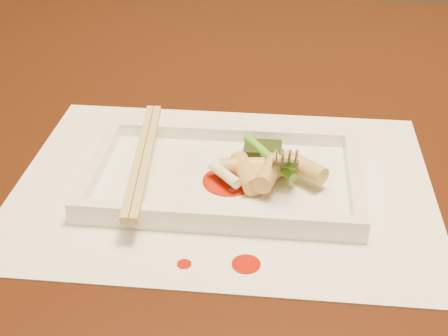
# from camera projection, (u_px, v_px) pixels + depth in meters

# --- Properties ---
(table) EXTENTS (1.40, 0.90, 0.75)m
(table) POSITION_uv_depth(u_px,v_px,m) (161.00, 181.00, 0.79)
(table) COLOR black
(table) RESTS_ON ground
(placemat) EXTENTS (0.40, 0.30, 0.00)m
(placemat) POSITION_uv_depth(u_px,v_px,m) (224.00, 184.00, 0.60)
(placemat) COLOR white
(placemat) RESTS_ON table
(sauce_splatter_a) EXTENTS (0.02, 0.02, 0.00)m
(sauce_splatter_a) POSITION_uv_depth(u_px,v_px,m) (246.00, 264.00, 0.50)
(sauce_splatter_a) COLOR #AB1405
(sauce_splatter_a) RESTS_ON placemat
(sauce_splatter_b) EXTENTS (0.01, 0.01, 0.00)m
(sauce_splatter_b) POSITION_uv_depth(u_px,v_px,m) (184.00, 264.00, 0.50)
(sauce_splatter_b) COLOR #AB1405
(sauce_splatter_b) RESTS_ON placemat
(plate_base) EXTENTS (0.26, 0.16, 0.01)m
(plate_base) POSITION_uv_depth(u_px,v_px,m) (224.00, 180.00, 0.60)
(plate_base) COLOR white
(plate_base) RESTS_ON placemat
(plate_rim_far) EXTENTS (0.26, 0.01, 0.01)m
(plate_rim_far) POSITION_uv_depth(u_px,v_px,m) (231.00, 133.00, 0.66)
(plate_rim_far) COLOR white
(plate_rim_far) RESTS_ON plate_base
(plate_rim_near) EXTENTS (0.26, 0.01, 0.01)m
(plate_rim_near) POSITION_uv_depth(u_px,v_px,m) (215.00, 217.00, 0.53)
(plate_rim_near) COLOR white
(plate_rim_near) RESTS_ON plate_base
(plate_rim_left) EXTENTS (0.01, 0.14, 0.01)m
(plate_rim_left) POSITION_uv_depth(u_px,v_px,m) (98.00, 164.00, 0.61)
(plate_rim_left) COLOR white
(plate_rim_left) RESTS_ON plate_base
(plate_rim_right) EXTENTS (0.01, 0.14, 0.01)m
(plate_rim_right) POSITION_uv_depth(u_px,v_px,m) (355.00, 178.00, 0.59)
(plate_rim_right) COLOR white
(plate_rim_right) RESTS_ON plate_base
(veg_piece) EXTENTS (0.04, 0.03, 0.01)m
(veg_piece) POSITION_uv_depth(u_px,v_px,m) (263.00, 151.00, 0.63)
(veg_piece) COLOR black
(veg_piece) RESTS_ON plate_base
(scallion_white) EXTENTS (0.03, 0.04, 0.01)m
(scallion_white) POSITION_uv_depth(u_px,v_px,m) (225.00, 174.00, 0.58)
(scallion_white) COLOR #EAEACC
(scallion_white) RESTS_ON plate_base
(scallion_green) EXTENTS (0.06, 0.08, 0.01)m
(scallion_green) POSITION_uv_depth(u_px,v_px,m) (269.00, 157.00, 0.61)
(scallion_green) COLOR #3A9618
(scallion_green) RESTS_ON plate_base
(chopstick_a) EXTENTS (0.03, 0.20, 0.01)m
(chopstick_a) POSITION_uv_depth(u_px,v_px,m) (139.00, 157.00, 0.60)
(chopstick_a) COLOR tan
(chopstick_a) RESTS_ON plate_rim_near
(chopstick_b) EXTENTS (0.03, 0.20, 0.01)m
(chopstick_b) POSITION_uv_depth(u_px,v_px,m) (147.00, 157.00, 0.60)
(chopstick_b) COLOR tan
(chopstick_b) RESTS_ON plate_rim_near
(fork) EXTENTS (0.09, 0.10, 0.14)m
(fork) POSITION_uv_depth(u_px,v_px,m) (302.00, 103.00, 0.57)
(fork) COLOR silver
(fork) RESTS_ON plate_base
(sauce_blob_0) EXTENTS (0.05, 0.05, 0.00)m
(sauce_blob_0) POSITION_uv_depth(u_px,v_px,m) (229.00, 181.00, 0.59)
(sauce_blob_0) COLOR #AB1405
(sauce_blob_0) RESTS_ON plate_base
(rice_cake_0) EXTENTS (0.05, 0.04, 0.02)m
(rice_cake_0) POSITION_uv_depth(u_px,v_px,m) (271.00, 170.00, 0.59)
(rice_cake_0) COLOR tan
(rice_cake_0) RESTS_ON plate_base
(rice_cake_1) EXTENTS (0.05, 0.02, 0.02)m
(rice_cake_1) POSITION_uv_depth(u_px,v_px,m) (242.00, 167.00, 0.60)
(rice_cake_1) COLOR tan
(rice_cake_1) RESTS_ON plate_base
(rice_cake_2) EXTENTS (0.05, 0.04, 0.02)m
(rice_cake_2) POSITION_uv_depth(u_px,v_px,m) (304.00, 168.00, 0.58)
(rice_cake_2) COLOR tan
(rice_cake_2) RESTS_ON plate_base
(rice_cake_3) EXTENTS (0.04, 0.05, 0.02)m
(rice_cake_3) POSITION_uv_depth(u_px,v_px,m) (268.00, 174.00, 0.58)
(rice_cake_3) COLOR tan
(rice_cake_3) RESTS_ON plate_base
(rice_cake_4) EXTENTS (0.04, 0.05, 0.02)m
(rice_cake_4) POSITION_uv_depth(u_px,v_px,m) (246.00, 173.00, 0.59)
(rice_cake_4) COLOR tan
(rice_cake_4) RESTS_ON plate_base
(rice_cake_5) EXTENTS (0.03, 0.05, 0.02)m
(rice_cake_5) POSITION_uv_depth(u_px,v_px,m) (269.00, 173.00, 0.58)
(rice_cake_5) COLOR tan
(rice_cake_5) RESTS_ON plate_base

